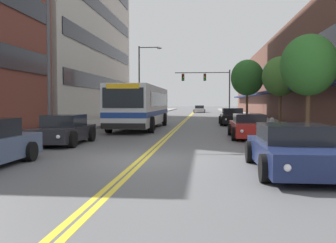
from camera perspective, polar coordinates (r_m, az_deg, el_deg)
name	(u,v)px	position (r m, az deg, el deg)	size (l,w,h in m)	color
ground_plane	(189,116)	(48.97, 3.27, 0.77)	(240.00, 240.00, 0.00)	#565659
sidewalk_left	(135,116)	(49.78, -5.07, 0.90)	(3.46, 106.00, 0.17)	gray
sidewalk_right	(245,116)	(49.20, 11.71, 0.82)	(3.46, 106.00, 0.17)	gray
centre_line	(189,116)	(48.97, 3.27, 0.77)	(0.34, 106.00, 0.01)	yellow
storefront_row_right	(293,82)	(50.22, 18.57, 5.72)	(9.10, 68.00, 8.84)	brown
city_bus	(141,105)	(26.81, -4.08, 2.53)	(2.94, 11.96, 2.93)	silver
car_white_parked_left_mid	(150,113)	(43.86, -2.71, 1.30)	(2.07, 4.87, 1.29)	white
car_charcoal_parked_left_far	(63,130)	(17.26, -15.66, -1.31)	(2.01, 4.27, 1.30)	#232328
car_navy_parked_right_foreground	(294,150)	(10.55, 18.65, -4.07)	(2.21, 4.80, 1.26)	#19234C
car_black_parked_right_mid	(232,117)	(31.11, 9.77, 0.66)	(2.09, 4.42, 1.38)	black
car_red_parked_right_far	(249,127)	(19.91, 12.27, -0.76)	(2.00, 4.84, 1.24)	maroon
car_silver_moving_lead	(199,109)	(68.59, 4.82, 1.87)	(2.11, 4.89, 1.28)	#B7B7BC
traffic_signal_mast	(210,83)	(49.34, 6.40, 5.86)	(7.22, 0.38, 6.08)	#47474C
street_lamp_left_near	(56,51)	(18.55, -16.68, 10.23)	(2.39, 0.28, 7.01)	#47474C
street_lamp_left_far	(143,76)	(42.07, -3.91, 7.01)	(2.65, 0.28, 8.09)	#47474C
street_tree_right_near	(309,65)	(18.42, 20.67, 8.01)	(2.54, 2.54, 4.78)	brown
street_tree_right_mid	(280,76)	(30.11, 16.75, 6.59)	(2.76, 2.76, 5.19)	brown
street_tree_right_far	(247,78)	(42.95, 11.99, 6.54)	(3.65, 3.65, 6.44)	brown
fire_hydrant	(272,124)	(22.84, 15.55, -0.40)	(0.36, 0.28, 0.79)	#B7B7BC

